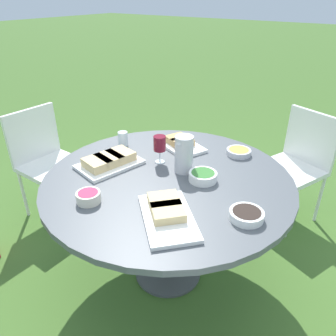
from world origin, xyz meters
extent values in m
plane|color=#446B2B|center=(0.00, 0.00, 0.00)|extent=(40.00, 40.00, 0.00)
cylinder|color=#4C4C51|center=(0.00, 0.00, 0.01)|extent=(0.44, 0.44, 0.02)
cylinder|color=#4C4C51|center=(0.00, 0.00, 0.37)|extent=(0.11, 0.11, 0.70)
cylinder|color=#4C5156|center=(0.00, 0.00, 0.74)|extent=(1.43, 1.43, 0.03)
cube|color=white|center=(-0.02, -1.16, 0.45)|extent=(0.45, 0.43, 0.04)
cube|color=white|center=(-0.03, -1.36, 0.68)|extent=(0.44, 0.04, 0.42)
cylinder|color=white|center=(0.17, -0.98, 0.22)|extent=(0.03, 0.03, 0.43)
cylinder|color=white|center=(-0.22, -0.97, 0.22)|extent=(0.03, 0.03, 0.43)
cylinder|color=white|center=(0.17, -1.35, 0.22)|extent=(0.03, 0.03, 0.43)
cylinder|color=white|center=(-0.22, -1.34, 0.22)|extent=(0.03, 0.03, 0.43)
cube|color=white|center=(-1.08, 0.42, 0.45)|extent=(0.55, 0.56, 0.04)
cube|color=white|center=(-1.26, 0.49, 0.68)|extent=(0.19, 0.42, 0.42)
cylinder|color=white|center=(-0.97, 0.17, 0.22)|extent=(0.03, 0.03, 0.43)
cylinder|color=white|center=(-0.83, 0.53, 0.22)|extent=(0.03, 0.03, 0.43)
cylinder|color=white|center=(-1.32, 0.30, 0.22)|extent=(0.03, 0.03, 0.43)
cylinder|color=white|center=(-1.18, 0.67, 0.22)|extent=(0.03, 0.03, 0.43)
cylinder|color=silver|center=(-0.11, 0.03, 0.86)|extent=(0.11, 0.11, 0.22)
cone|color=silver|center=(-0.06, 0.03, 0.96)|extent=(0.03, 0.03, 0.03)
cylinder|color=silver|center=(-0.12, -0.15, 0.76)|extent=(0.06, 0.06, 0.01)
cylinder|color=silver|center=(-0.12, -0.15, 0.80)|extent=(0.01, 0.01, 0.08)
cylinder|color=maroon|center=(-0.12, -0.15, 0.88)|extent=(0.08, 0.08, 0.09)
cube|color=white|center=(0.32, 0.23, 0.76)|extent=(0.44, 0.45, 0.02)
cube|color=#E0C184|center=(0.26, 0.16, 0.79)|extent=(0.20, 0.20, 0.04)
cube|color=#E0C184|center=(0.32, 0.23, 0.79)|extent=(0.20, 0.20, 0.04)
cube|color=white|center=(-0.38, -0.15, 0.76)|extent=(0.31, 0.36, 0.02)
cube|color=tan|center=(-0.40, -0.21, 0.79)|extent=(0.17, 0.15, 0.04)
cube|color=tan|center=(-0.38, -0.15, 0.79)|extent=(0.17, 0.15, 0.04)
cube|color=white|center=(0.09, -0.37, 0.76)|extent=(0.42, 0.32, 0.02)
cube|color=#E0C184|center=(0.18, -0.39, 0.80)|extent=(0.16, 0.18, 0.05)
cube|color=#E0C184|center=(0.09, -0.37, 0.80)|extent=(0.16, 0.18, 0.05)
cube|color=#E0C184|center=(0.01, -0.35, 0.80)|extent=(0.16, 0.18, 0.05)
cylinder|color=silver|center=(-0.51, 0.21, 0.77)|extent=(0.16, 0.16, 0.04)
cylinder|color=#E0C147|center=(-0.51, 0.21, 0.78)|extent=(0.13, 0.13, 0.02)
cylinder|color=white|center=(-0.08, 0.18, 0.78)|extent=(0.16, 0.16, 0.05)
cylinder|color=#387533|center=(-0.08, 0.18, 0.79)|extent=(0.13, 0.13, 0.02)
cylinder|color=white|center=(0.10, 0.52, 0.77)|extent=(0.16, 0.16, 0.04)
cylinder|color=#2D231E|center=(0.10, 0.52, 0.79)|extent=(0.13, 0.13, 0.02)
cylinder|color=beige|center=(0.43, -0.18, 0.78)|extent=(0.12, 0.12, 0.05)
cylinder|color=#D6385B|center=(0.43, -0.18, 0.80)|extent=(0.10, 0.10, 0.02)
cylinder|color=silver|center=(-0.18, -0.51, 0.80)|extent=(0.07, 0.07, 0.10)
camera|label=1|loc=(1.32, 0.94, 1.70)|focal=35.00mm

